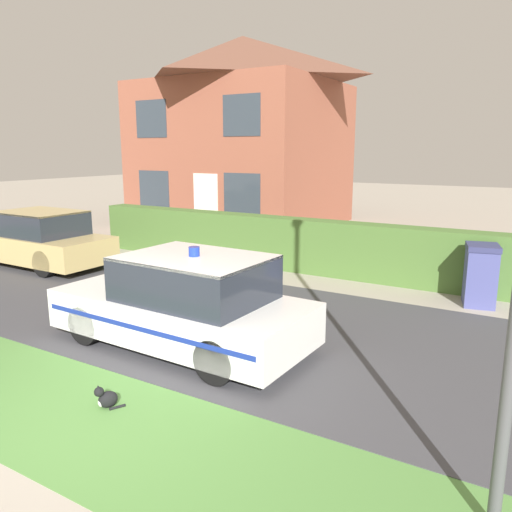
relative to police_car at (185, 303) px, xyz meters
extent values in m
plane|color=#A89E8E|center=(0.53, -2.31, -0.68)|extent=(80.00, 80.00, 0.00)
cube|color=#424247|center=(0.53, 1.29, -0.67)|extent=(28.00, 5.01, 0.01)
cube|color=#568C42|center=(0.53, -2.19, -0.67)|extent=(28.00, 1.95, 0.01)
cube|color=#4C7233|center=(-0.10, 5.21, -0.04)|extent=(13.39, 0.58, 1.27)
cylinder|color=black|center=(-1.30, 0.79, -0.37)|extent=(0.60, 0.22, 0.60)
cylinder|color=black|center=(-1.35, -0.71, -0.37)|extent=(0.60, 0.22, 0.60)
cylinder|color=black|center=(1.16, 0.71, -0.37)|extent=(0.60, 0.22, 0.60)
cylinder|color=black|center=(1.11, -0.78, -0.37)|extent=(0.60, 0.22, 0.60)
cube|color=white|center=(-0.10, 0.00, -0.20)|extent=(4.02, 1.82, 0.60)
cube|color=#232833|center=(0.20, -0.01, 0.42)|extent=(2.10, 1.59, 0.63)
cube|color=white|center=(0.20, -0.01, 0.71)|extent=(2.10, 1.59, 0.04)
cube|color=navy|center=(-0.07, 0.86, -0.16)|extent=(3.76, 0.13, 0.07)
cube|color=navy|center=(-0.12, -0.85, -0.16)|extent=(3.76, 0.13, 0.07)
cylinder|color=#1933A5|center=(0.20, -0.01, 0.80)|extent=(0.16, 0.16, 0.14)
ellipsoid|color=black|center=(0.37, -1.90, -0.58)|extent=(0.24, 0.27, 0.19)
ellipsoid|color=white|center=(0.33, -1.97, -0.60)|extent=(0.10, 0.09, 0.11)
sphere|color=black|center=(0.33, -1.98, -0.46)|extent=(0.11, 0.11, 0.11)
cone|color=black|center=(0.30, -1.97, -0.41)|extent=(0.04, 0.04, 0.05)
cone|color=black|center=(0.35, -2.00, -0.41)|extent=(0.04, 0.04, 0.05)
cylinder|color=black|center=(0.48, -1.87, -0.66)|extent=(0.11, 0.18, 0.03)
cylinder|color=black|center=(-8.10, 3.04, -0.35)|extent=(0.63, 0.20, 0.63)
cylinder|color=black|center=(-5.40, 3.03, -0.35)|extent=(0.63, 0.20, 0.63)
cylinder|color=black|center=(-5.40, 1.59, -0.35)|extent=(0.63, 0.20, 0.63)
cube|color=tan|center=(-6.75, 2.32, -0.18)|extent=(4.37, 1.66, 0.62)
cube|color=#232833|center=(-6.42, 2.31, 0.43)|extent=(2.03, 1.49, 0.59)
cube|color=tan|center=(-6.42, 2.31, 0.71)|extent=(2.03, 1.49, 0.04)
cube|color=#93513D|center=(-6.16, 11.41, 2.00)|extent=(6.91, 6.19, 5.36)
pyramid|color=brown|center=(-6.16, 11.41, 5.54)|extent=(7.25, 6.50, 1.72)
cube|color=white|center=(-5.73, 8.30, 0.37)|extent=(1.00, 0.02, 2.10)
cube|color=#333D47|center=(-8.06, 8.30, 0.82)|extent=(1.40, 0.02, 1.30)
cube|color=#333D47|center=(-4.26, 8.30, 0.82)|extent=(1.40, 0.02, 1.30)
cube|color=#333D47|center=(-8.06, 8.30, 3.29)|extent=(1.40, 0.02, 1.30)
cube|color=#333D47|center=(-4.26, 8.30, 3.29)|extent=(1.40, 0.02, 1.30)
cube|color=#474C8C|center=(3.49, 4.45, -0.14)|extent=(0.67, 0.77, 1.07)
cube|color=navy|center=(3.49, 4.45, 0.44)|extent=(0.71, 0.81, 0.10)
camera|label=1|loc=(4.51, -5.54, 2.22)|focal=35.00mm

